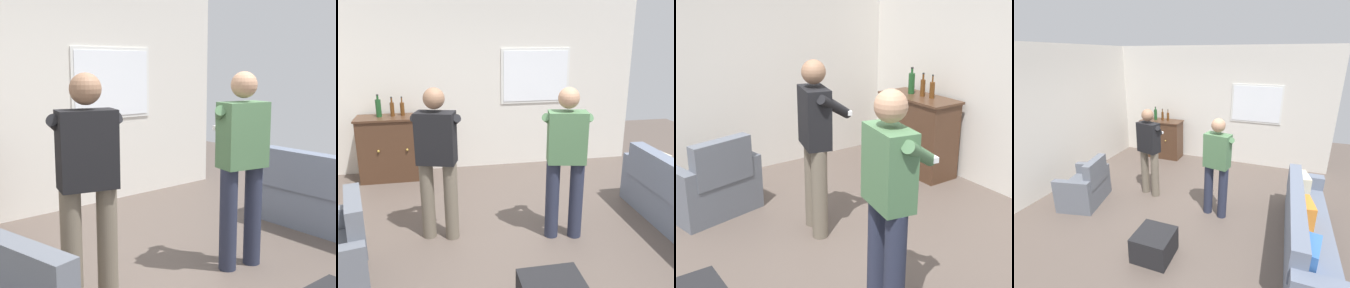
{
  "view_description": "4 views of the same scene",
  "coord_description": "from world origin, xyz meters",
  "views": [
    {
      "loc": [
        -2.35,
        -2.38,
        1.72
      ],
      "look_at": [
        -0.13,
        0.26,
        1.15
      ],
      "focal_mm": 50.0,
      "sensor_mm": 36.0,
      "label": 1
    },
    {
      "loc": [
        -0.73,
        -3.4,
        2.23
      ],
      "look_at": [
        -0.04,
        0.2,
        1.11
      ],
      "focal_mm": 40.0,
      "sensor_mm": 36.0,
      "label": 2
    },
    {
      "loc": [
        2.81,
        -1.7,
        2.29
      ],
      "look_at": [
        -0.17,
        0.33,
        1.07
      ],
      "focal_mm": 50.0,
      "sensor_mm": 36.0,
      "label": 3
    },
    {
      "loc": [
        1.47,
        -3.65,
        2.6
      ],
      "look_at": [
        0.0,
        0.17,
        1.19
      ],
      "focal_mm": 28.0,
      "sensor_mm": 36.0,
      "label": 4
    }
  ],
  "objects": [
    {
      "name": "person_standing_left",
      "position": [
        -0.74,
        0.41,
        0.94
      ],
      "size": [
        0.54,
        0.52,
        1.68
      ],
      "color": "#6B6051",
      "rests_on": "ground"
    },
    {
      "name": "person_standing_right",
      "position": [
        0.61,
        0.17,
        0.94
      ],
      "size": [
        0.55,
        0.51,
        1.68
      ],
      "color": "#282D42",
      "rests_on": "ground"
    },
    {
      "name": "wall_back_with_window",
      "position": [
        0.03,
        2.66,
        1.4
      ],
      "size": [
        5.2,
        0.15,
        2.8
      ],
      "color": "silver",
      "rests_on": "ground"
    }
  ]
}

